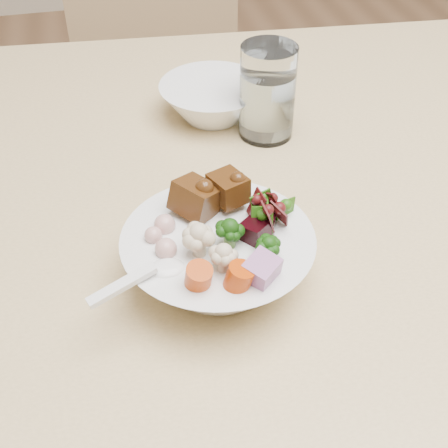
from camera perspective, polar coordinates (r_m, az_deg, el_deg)
The scene contains 6 objects.
dining_table at distance 0.88m, azimuth 17.66°, elevation -0.94°, with size 1.83×1.14×0.82m.
chair_far at distance 1.54m, azimuth -5.08°, elevation 8.45°, with size 0.41×0.41×0.86m.
food_bowl at distance 0.64m, azimuth -0.44°, elevation -2.81°, with size 0.20×0.20×0.11m.
soup_spoon at distance 0.59m, azimuth -6.27°, elevation -4.49°, with size 0.10×0.05×0.02m.
water_glass at distance 0.86m, azimuth 3.98°, elevation 11.62°, with size 0.08×0.08×0.13m.
side_bowl at distance 0.92m, azimuth -1.05°, elevation 11.20°, with size 0.15×0.15×0.05m, color white, non-canonical shape.
Camera 1 is at (-0.54, -0.37, 1.30)m, focal length 50.00 mm.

